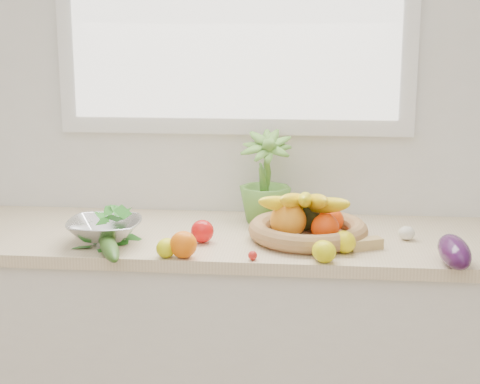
# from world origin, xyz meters

# --- Properties ---
(back_wall) EXTENTS (4.50, 0.02, 2.70)m
(back_wall) POSITION_xyz_m (0.00, 2.25, 1.35)
(back_wall) COLOR white
(back_wall) RESTS_ON ground
(counter_cabinet) EXTENTS (2.20, 0.58, 0.86)m
(counter_cabinet) POSITION_xyz_m (0.00, 1.95, 0.43)
(counter_cabinet) COLOR silver
(counter_cabinet) RESTS_ON ground
(countertop) EXTENTS (2.24, 0.62, 0.04)m
(countertop) POSITION_xyz_m (0.00, 1.95, 0.88)
(countertop) COLOR beige
(countertop) RESTS_ON counter_cabinet
(orange_loose) EXTENTS (0.09, 0.09, 0.08)m
(orange_loose) POSITION_xyz_m (-0.10, 1.67, 0.94)
(orange_loose) COLOR orange
(orange_loose) RESTS_ON countertop
(lemon_a) EXTENTS (0.10, 0.11, 0.07)m
(lemon_a) POSITION_xyz_m (0.33, 1.67, 0.93)
(lemon_a) COLOR yellow
(lemon_a) RESTS_ON countertop
(lemon_b) EXTENTS (0.08, 0.09, 0.06)m
(lemon_b) POSITION_xyz_m (-0.15, 1.67, 0.93)
(lemon_b) COLOR #D9D90B
(lemon_b) RESTS_ON countertop
(lemon_c) EXTENTS (0.09, 0.11, 0.07)m
(lemon_c) POSITION_xyz_m (0.39, 1.77, 0.93)
(lemon_c) COLOR yellow
(lemon_c) RESTS_ON countertop
(apple) EXTENTS (0.09, 0.09, 0.08)m
(apple) POSITION_xyz_m (-0.06, 1.83, 0.94)
(apple) COLOR red
(apple) RESTS_ON countertop
(ginger) EXTENTS (0.12, 0.09, 0.03)m
(ginger) POSITION_xyz_m (0.46, 1.81, 0.92)
(ginger) COLOR tan
(ginger) RESTS_ON countertop
(garlic_a) EXTENTS (0.06, 0.06, 0.04)m
(garlic_a) POSITION_xyz_m (0.24, 1.84, 0.92)
(garlic_a) COLOR silver
(garlic_a) RESTS_ON countertop
(garlic_b) EXTENTS (0.07, 0.07, 0.05)m
(garlic_b) POSITION_xyz_m (0.60, 1.93, 0.92)
(garlic_b) COLOR white
(garlic_b) RESTS_ON countertop
(garlic_c) EXTENTS (0.07, 0.07, 0.05)m
(garlic_c) POSITION_xyz_m (0.72, 1.81, 0.92)
(garlic_c) COLOR white
(garlic_c) RESTS_ON countertop
(eggplant) EXTENTS (0.10, 0.23, 0.09)m
(eggplant) POSITION_xyz_m (0.71, 1.67, 0.94)
(eggplant) COLOR #35103B
(eggplant) RESTS_ON countertop
(cucumber) EXTENTS (0.16, 0.28, 0.05)m
(cucumber) POSITION_xyz_m (-0.33, 1.67, 0.93)
(cucumber) COLOR #234E17
(cucumber) RESTS_ON countertop
(radish) EXTENTS (0.03, 0.03, 0.03)m
(radish) POSITION_xyz_m (0.11, 1.67, 0.91)
(radish) COLOR red
(radish) RESTS_ON countertop
(potted_herb) EXTENTS (0.19, 0.19, 0.33)m
(potted_herb) POSITION_xyz_m (0.12, 2.11, 1.06)
(potted_herb) COLOR #568F34
(potted_herb) RESTS_ON countertop
(fruit_basket) EXTENTS (0.41, 0.41, 0.19)m
(fruit_basket) POSITION_xyz_m (0.28, 1.90, 0.96)
(fruit_basket) COLOR #AD724D
(fruit_basket) RESTS_ON countertop
(colander_with_spinach) EXTENTS (0.26, 0.26, 0.12)m
(colander_with_spinach) POSITION_xyz_m (-0.38, 1.80, 0.96)
(colander_with_spinach) COLOR silver
(colander_with_spinach) RESTS_ON countertop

